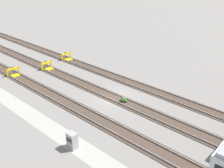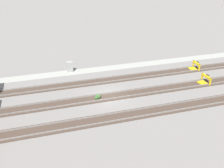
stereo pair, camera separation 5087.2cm
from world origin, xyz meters
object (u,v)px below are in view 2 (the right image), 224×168
(bumper_stop_nearest_track, at_px, (195,66))
(weed_clump, at_px, (98,97))
(bumper_stop_near_inner_track, at_px, (205,80))
(electrical_cabinet, at_px, (70,67))

(bumper_stop_nearest_track, distance_m, weed_clump, 17.79)
(bumper_stop_near_inner_track, xyz_separation_m, weed_clump, (15.61, 0.00, -0.27))
(electrical_cabinet, bearing_deg, weed_clump, 102.44)
(bumper_stop_near_inner_track, bearing_deg, bumper_stop_nearest_track, -107.15)
(bumper_stop_nearest_track, bearing_deg, electrical_cabinet, -13.96)
(weed_clump, bearing_deg, bumper_stop_nearest_track, -164.17)
(bumper_stop_nearest_track, xyz_separation_m, bumper_stop_near_inner_track, (1.50, 4.85, 0.00))
(bumper_stop_near_inner_track, bearing_deg, weed_clump, 0.00)
(bumper_stop_nearest_track, distance_m, electrical_cabinet, 19.82)
(electrical_cabinet, xyz_separation_m, weed_clump, (-2.12, 9.63, -0.56))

